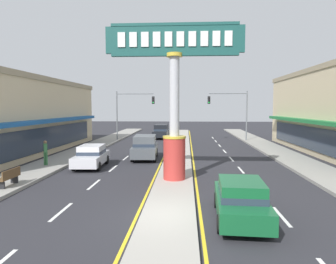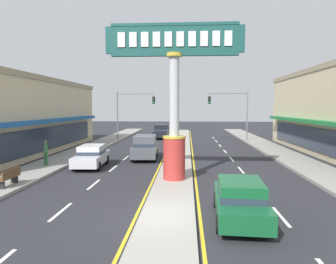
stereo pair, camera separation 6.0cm
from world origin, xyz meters
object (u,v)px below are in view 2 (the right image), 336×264
at_px(traffic_light_right_side, 233,107).
at_px(suv_mid_left_lane, 162,131).
at_px(suv_far_right_lane, 145,147).
at_px(street_bench, 9,177).
at_px(storefront_left, 4,116).
at_px(pedestrian_near_kerb, 46,151).
at_px(sedan_near_left_lane, 92,156).
at_px(sedan_near_right_lane, 240,200).
at_px(district_sign, 174,100).
at_px(traffic_light_left_side, 131,107).

bearing_deg(traffic_light_right_side, suv_mid_left_lane, 160.87).
distance_m(suv_far_right_lane, street_bench, 11.31).
height_order(storefront_left, pedestrian_near_kerb, storefront_left).
bearing_deg(storefront_left, suv_far_right_lane, -8.50).
bearing_deg(sedan_near_left_lane, street_bench, -111.28).
bearing_deg(suv_far_right_lane, sedan_near_right_lane, -68.09).
bearing_deg(storefront_left, sedan_near_right_lane, -39.77).
distance_m(traffic_light_right_side, sedan_near_right_lane, 27.16).
xyz_separation_m(sedan_near_left_lane, suv_mid_left_lane, (3.31, 20.05, 0.20)).
xyz_separation_m(district_sign, pedestrian_near_kerb, (-9.11, 3.44, -3.44)).
bearing_deg(street_bench, sedan_near_right_lane, -18.23).
xyz_separation_m(traffic_light_left_side, suv_far_right_lane, (3.58, -13.37, -3.26)).
distance_m(traffic_light_left_side, suv_far_right_lane, 14.22).
height_order(district_sign, suv_mid_left_lane, district_sign).
relative_size(traffic_light_left_side, traffic_light_right_side, 1.00).
height_order(sedan_near_left_lane, suv_mid_left_lane, suv_mid_left_lane).
bearing_deg(suv_mid_left_lane, storefront_left, -132.21).
distance_m(storefront_left, suv_far_right_lane, 13.45).
relative_size(storefront_left, pedestrian_near_kerb, 14.24).
relative_size(district_sign, sedan_near_right_lane, 1.97).
bearing_deg(pedestrian_near_kerb, storefront_left, 137.71).
height_order(traffic_light_right_side, sedan_near_left_lane, traffic_light_right_side).
distance_m(sedan_near_left_lane, pedestrian_near_kerb, 3.16).
height_order(storefront_left, suv_far_right_lane, storefront_left).
height_order(storefront_left, traffic_light_left_side, storefront_left).
distance_m(sedan_near_left_lane, street_bench, 6.56).
distance_m(traffic_light_right_side, street_bench, 27.56).
bearing_deg(traffic_light_left_side, suv_mid_left_lane, 40.04).
bearing_deg(street_bench, suv_mid_left_lane, 77.74).
bearing_deg(suv_mid_left_lane, sedan_near_right_lane, -79.74).
xyz_separation_m(storefront_left, suv_mid_left_lane, (13.09, 14.43, -2.46)).
relative_size(storefront_left, traffic_light_right_side, 3.97).
height_order(district_sign, sedan_near_left_lane, district_sign).
bearing_deg(traffic_light_left_side, district_sign, -73.28).
xyz_separation_m(suv_far_right_lane, suv_mid_left_lane, (0.01, 16.39, 0.00)).
distance_m(sedan_near_right_lane, pedestrian_near_kerb, 15.04).
distance_m(storefront_left, suv_mid_left_lane, 19.64).
height_order(suv_far_right_lane, sedan_near_left_lane, suv_far_right_lane).
xyz_separation_m(traffic_light_right_side, pedestrian_near_kerb, (-15.39, -17.39, -3.09)).
distance_m(street_bench, pedestrian_near_kerb, 5.73).
bearing_deg(street_bench, suv_far_right_lane, 59.85).
bearing_deg(pedestrian_near_kerb, traffic_light_left_side, 80.83).
relative_size(storefront_left, street_bench, 15.37).
bearing_deg(traffic_light_left_side, storefront_left, -129.77).
bearing_deg(traffic_light_left_side, sedan_near_right_lane, -71.47).
bearing_deg(sedan_near_right_lane, pedestrian_near_kerb, 141.74).
xyz_separation_m(sedan_near_right_lane, street_bench, (-11.08, 3.65, -0.14)).
bearing_deg(suv_mid_left_lane, district_sign, -83.57).
bearing_deg(suv_mid_left_lane, traffic_light_right_side, -19.13).
xyz_separation_m(district_sign, sedan_near_right_lane, (2.70, -5.87, -3.81)).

